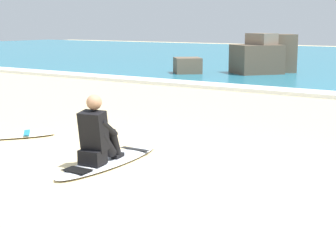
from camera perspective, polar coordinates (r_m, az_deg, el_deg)
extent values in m
plane|color=#CCB584|center=(6.86, -6.06, -6.61)|extent=(80.00, 80.00, 0.00)
cube|color=white|center=(14.59, 16.65, 2.15)|extent=(80.00, 0.90, 0.11)
ellipsoid|color=silver|center=(7.36, -6.46, -5.17)|extent=(0.62, 2.23, 0.07)
cube|color=black|center=(7.83, -3.72, -3.90)|extent=(0.48, 0.12, 0.01)
cube|color=black|center=(6.83, -10.09, -6.15)|extent=(0.37, 0.26, 0.01)
cube|color=black|center=(7.04, -8.39, -4.75)|extent=(0.36, 0.31, 0.20)
cylinder|color=black|center=(7.20, -8.28, -3.17)|extent=(0.21, 0.42, 0.43)
cylinder|color=black|center=(7.38, -7.50, -3.06)|extent=(0.16, 0.27, 0.42)
cube|color=black|center=(7.49, -7.21, -4.40)|extent=(0.13, 0.23, 0.05)
cylinder|color=black|center=(7.10, -6.93, -3.33)|extent=(0.21, 0.42, 0.43)
cylinder|color=black|center=(7.27, -5.97, -3.24)|extent=(0.16, 0.27, 0.42)
cube|color=black|center=(7.37, -5.62, -4.61)|extent=(0.13, 0.23, 0.05)
cube|color=black|center=(6.99, -8.29, -1.90)|extent=(0.38, 0.34, 0.57)
sphere|color=#A37556|center=(6.94, -8.23, 1.30)|extent=(0.21, 0.21, 0.21)
cylinder|color=black|center=(7.18, -8.57, -1.38)|extent=(0.15, 0.40, 0.31)
cylinder|color=black|center=(7.03, -6.67, -1.57)|extent=(0.15, 0.40, 0.31)
cube|color=#1E7FB7|center=(9.32, -15.44, -1.98)|extent=(0.42, 0.40, 0.01)
cube|color=brown|center=(19.36, 2.18, 5.28)|extent=(1.37, 1.37, 0.68)
cube|color=brown|center=(20.18, 11.51, 6.51)|extent=(1.96, 1.80, 1.55)
cube|color=brown|center=(19.53, 9.82, 5.90)|extent=(2.12, 2.15, 1.17)
cube|color=#756656|center=(19.56, 10.32, 6.51)|extent=(1.20, 1.06, 1.59)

